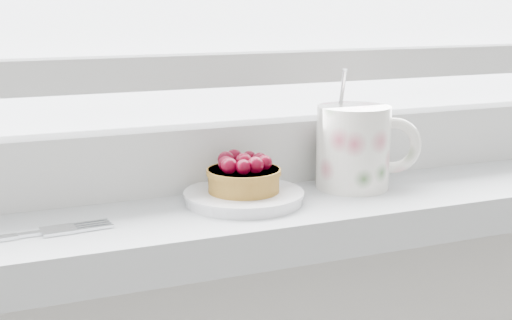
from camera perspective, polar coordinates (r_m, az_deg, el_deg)
saucer at (r=0.73m, az=-0.98°, el=-2.98°), size 0.12×0.12×0.01m
raspberry_tart at (r=0.73m, az=-1.01°, el=-1.19°), size 0.08×0.08×0.04m
floral_mug at (r=0.79m, az=8.00°, el=1.16°), size 0.13×0.11×0.13m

